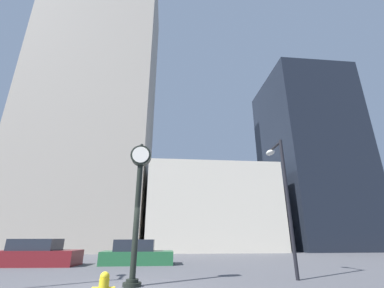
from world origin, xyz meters
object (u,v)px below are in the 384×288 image
Objects in this scene: street_clock at (138,194)px; fire_hydrant_near at (104,286)px; car_maroon at (37,254)px; car_green at (137,254)px; street_lamp_right at (281,182)px.

fire_hydrant_near is at bearing -103.95° from street_clock.
car_maroon is at bearing 131.51° from street_clock.
car_green reaches higher than fire_hydrant_near.
car_green is 0.74× the size of street_lamp_right.
street_clock is at bearing -85.12° from car_green.
street_lamp_right reaches higher than car_maroon.
street_lamp_right reaches higher than street_clock.
street_clock is 7.35× the size of fire_hydrant_near.
car_maroon is at bearing -177.11° from car_green.
street_lamp_right is at bearing 10.34° from street_clock.
fire_hydrant_near is at bearing -154.62° from street_lamp_right.
car_green is at bearing 6.24° from car_maroon.
car_maroon is 0.81× the size of street_lamp_right.
street_clock is at bearing 76.05° from fire_hydrant_near.
car_maroon is 10.47m from fire_hydrant_near.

